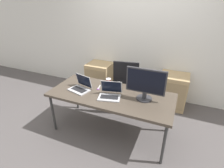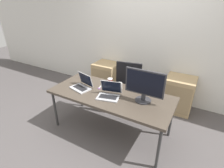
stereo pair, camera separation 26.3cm
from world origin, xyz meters
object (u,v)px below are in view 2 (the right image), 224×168
Objects in this scene: cabinet_right at (179,94)px; coffee_cup_brown at (110,82)px; monitor at (144,86)px; laptop_right at (82,85)px; coffee_cup_white at (120,86)px; cabinet_left at (107,77)px; office_chair at (130,92)px; laptop_left at (109,94)px.

coffee_cup_brown is at bearing -136.29° from cabinet_right.
cabinet_right is at bearing 73.38° from monitor.
laptop_right is at bearing -173.81° from monitor.
coffee_cup_brown reaches higher than cabinet_right.
coffee_cup_white is at bearing 27.91° from laptop_right.
cabinet_left is 7.25× the size of coffee_cup_white.
cabinet_left is at bearing 150.41° from office_chair.
cabinet_left is 1.22m from coffee_cup_brown.
coffee_cup_brown reaches higher than cabinet_left.
laptop_left is 0.31m from coffee_cup_white.
cabinet_right is 1.24× the size of monitor.
laptop_right is (0.29, -1.24, 0.41)m from cabinet_left.
cabinet_left is 1.24× the size of monitor.
coffee_cup_brown is at bearing -108.53° from office_chair.
office_chair is at bearing -29.59° from cabinet_left.
laptop_right is (-1.34, -1.24, 0.41)m from cabinet_right.
office_chair is at bearing 56.62° from laptop_right.
office_chair is 0.89m from laptop_left.
monitor reaches higher than laptop_right.
monitor is (0.49, -0.68, 0.56)m from office_chair.
cabinet_left is at bearing 122.71° from laptop_left.
cabinet_left is 1.34m from laptop_right.
laptop_left is 0.54m from monitor.
coffee_cup_white is (0.54, 0.28, -0.00)m from laptop_right.
laptop_left is 1.00× the size of laptop_right.
office_chair reaches higher than laptop_right.
coffee_cup_white is at bearing -49.17° from cabinet_left.
office_chair is 1.01m from monitor.
cabinet_right is 1.33m from monitor.
monitor reaches higher than cabinet_left.
cabinet_right is 7.25× the size of coffee_cup_white.
monitor reaches higher than cabinet_right.
laptop_left is (0.01, -0.81, 0.37)m from office_chair.
office_chair is 1.53× the size of cabinet_left.
cabinet_right is 1.88m from laptop_right.
laptop_left is 3.82× the size of coffee_cup_white.
office_chair reaches higher than coffee_cup_brown.
office_chair is at bearing 71.47° from coffee_cup_brown.
laptop_right is at bearing -76.83° from cabinet_left.
laptop_left reaches higher than cabinet_right.
cabinet_right is 5.48× the size of coffee_cup_brown.
laptop_left is 0.36m from coffee_cup_brown.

